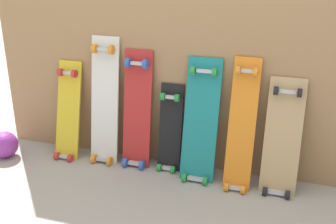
{
  "coord_description": "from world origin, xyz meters",
  "views": [
    {
      "loc": [
        0.81,
        -2.58,
        1.47
      ],
      "look_at": [
        0.0,
        -0.07,
        0.45
      ],
      "focal_mm": 44.38,
      "sensor_mm": 36.0,
      "label": 1
    }
  ],
  "objects": [
    {
      "name": "skateboard_orange",
      "position": [
        0.51,
        -0.09,
        0.39
      ],
      "size": [
        0.18,
        0.3,
        0.92
      ],
      "color": "orange",
      "rests_on": "ground"
    },
    {
      "name": "plywood_wall_panel",
      "position": [
        0.0,
        0.07,
        0.86
      ],
      "size": [
        2.74,
        0.04,
        1.71
      ],
      "primitive_type": "cube",
      "color": "#99724C",
      "rests_on": "ground"
    },
    {
      "name": "skateboard_black",
      "position": [
        -0.0,
        -0.03,
        0.27
      ],
      "size": [
        0.17,
        0.18,
        0.69
      ],
      "color": "black",
      "rests_on": "ground"
    },
    {
      "name": "ground_plane",
      "position": [
        0.0,
        0.0,
        0.0
      ],
      "size": [
        12.0,
        12.0,
        0.0
      ],
      "primitive_type": "plane",
      "color": "#9E9991"
    },
    {
      "name": "skateboard_red",
      "position": [
        -0.24,
        -0.03,
        0.39
      ],
      "size": [
        0.21,
        0.21,
        0.9
      ],
      "color": "#B22626",
      "rests_on": "ground"
    },
    {
      "name": "skateboard_teal",
      "position": [
        0.23,
        -0.07,
        0.38
      ],
      "size": [
        0.23,
        0.27,
        0.89
      ],
      "color": "#197A7F",
      "rests_on": "ground"
    },
    {
      "name": "rubber_ball",
      "position": [
        -1.24,
        -0.26,
        0.1
      ],
      "size": [
        0.2,
        0.2,
        0.2
      ],
      "primitive_type": "sphere",
      "color": "purple",
      "rests_on": "ground"
    },
    {
      "name": "skateboard_yellow",
      "position": [
        -0.79,
        -0.06,
        0.33
      ],
      "size": [
        0.19,
        0.26,
        0.79
      ],
      "color": "gold",
      "rests_on": "ground"
    },
    {
      "name": "skateboard_white",
      "position": [
        -0.49,
        -0.04,
        0.43
      ],
      "size": [
        0.21,
        0.22,
        0.98
      ],
      "color": "silver",
      "rests_on": "ground"
    },
    {
      "name": "skateboard_natural",
      "position": [
        0.77,
        -0.07,
        0.33
      ],
      "size": [
        0.23,
        0.27,
        0.81
      ],
      "color": "tan",
      "rests_on": "ground"
    }
  ]
}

